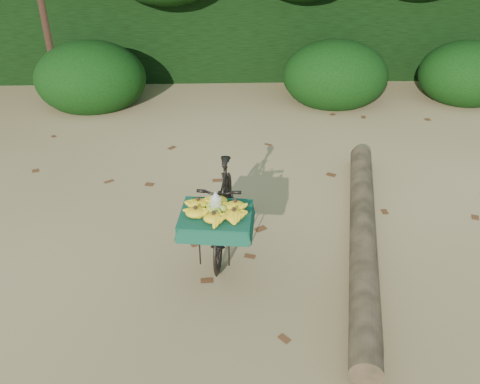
{
  "coord_description": "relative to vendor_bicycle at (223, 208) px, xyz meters",
  "views": [
    {
      "loc": [
        -0.58,
        -4.8,
        3.51
      ],
      "look_at": [
        -0.43,
        -0.41,
        0.86
      ],
      "focal_mm": 38.0,
      "sensor_mm": 36.0,
      "label": 1
    }
  ],
  "objects": [
    {
      "name": "ground",
      "position": [
        0.61,
        0.14,
        -0.5
      ],
      "size": [
        80.0,
        80.0,
        0.0
      ],
      "primitive_type": "plane",
      "color": "tan",
      "rests_on": "ground"
    },
    {
      "name": "vendor_bicycle",
      "position": [
        0.0,
        0.0,
        0.0
      ],
      "size": [
        0.76,
        1.74,
        0.97
      ],
      "rotation": [
        0.0,
        0.0,
        -0.12
      ],
      "color": "black",
      "rests_on": "ground"
    },
    {
      "name": "fallen_log",
      "position": [
        1.58,
        -0.03,
        -0.35
      ],
      "size": [
        1.17,
        3.95,
        0.29
      ],
      "primitive_type": "cylinder",
      "rotation": [
        1.57,
        0.0,
        -0.22
      ],
      "color": "brown",
      "rests_on": "ground"
    },
    {
      "name": "hedge_backdrop",
      "position": [
        0.61,
        6.44,
        0.4
      ],
      "size": [
        26.0,
        1.8,
        1.8
      ],
      "primitive_type": "cube",
      "color": "black",
      "rests_on": "ground"
    },
    {
      "name": "bush_clumps",
      "position": [
        1.11,
        4.44,
        -0.05
      ],
      "size": [
        8.8,
        1.7,
        0.9
      ],
      "primitive_type": null,
      "color": "black",
      "rests_on": "ground"
    },
    {
      "name": "leaf_litter",
      "position": [
        0.61,
        0.79,
        -0.49
      ],
      "size": [
        7.0,
        7.3,
        0.01
      ],
      "primitive_type": null,
      "color": "#542E16",
      "rests_on": "ground"
    }
  ]
}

